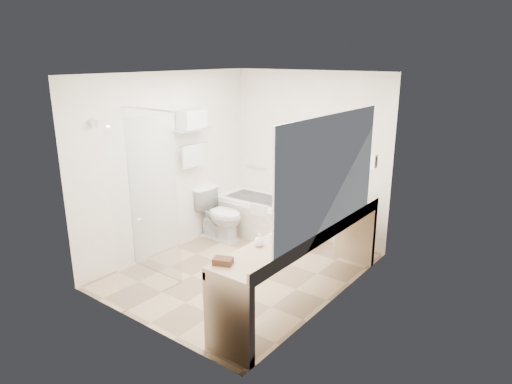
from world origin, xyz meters
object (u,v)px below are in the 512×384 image
Objects in this scene: vanity_counter at (305,248)px; water_bottle_left at (343,202)px; amenity_basket at (223,261)px; toilet at (220,215)px; bathtub at (267,217)px.

water_bottle_left is (-0.03, 0.97, 0.29)m from vanity_counter.
toilet is at bearing 132.47° from amenity_basket.
toilet is 2.02m from water_bottle_left.
water_bottle_left reaches higher than amenity_basket.
amenity_basket is 2.15m from water_bottle_left.
amenity_basket is 1.02× the size of water_bottle_left.
water_bottle_left is (1.49, -0.42, 0.65)m from bathtub.
water_bottle_left reaches higher than vanity_counter.
vanity_counter is 1.21m from amenity_basket.
amenity_basket is (-0.17, -1.18, 0.24)m from vanity_counter.
water_bottle_left is at bearing 86.35° from amenity_basket.
bathtub is at bearing 164.33° from water_bottle_left.
vanity_counter reaches higher than amenity_basket.
toilet is (-0.45, -0.60, 0.11)m from bathtub.
bathtub is 9.24× the size of water_bottle_left.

